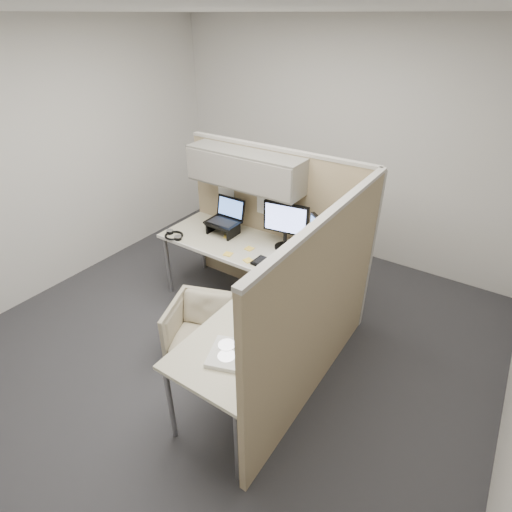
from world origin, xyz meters
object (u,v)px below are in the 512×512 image
Objects in this scene: monitor_left at (286,222)px; desk at (250,279)px; keyboard at (278,268)px; office_chair at (202,326)px.

desk is at bearing -99.82° from monitor_left.
keyboard is (0.15, 0.21, 0.05)m from desk.
monitor_left reaches higher than office_chair.
keyboard is at bearing 34.14° from office_chair.
monitor_left is 0.47m from keyboard.
office_chair is 1.17× the size of keyboard.
office_chair is at bearing -122.35° from keyboard.
monitor_left reaches higher than keyboard.
keyboard reaches higher than office_chair.
office_chair is at bearing -114.81° from monitor_left.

